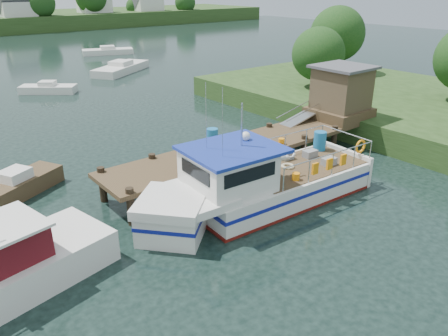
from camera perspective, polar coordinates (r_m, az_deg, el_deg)
ground_plane at (r=21.41m, az=-0.44°, el=-1.31°), size 160.00×160.00×0.00m
near_shore at (r=33.13m, az=24.27°, el=9.26°), size 16.00×30.00×7.76m
dock at (r=24.98m, az=11.41°, el=7.31°), size 16.60×3.00×4.78m
lobster_boat at (r=18.36m, az=4.13°, el=-2.26°), size 11.56×3.98×5.53m
moored_rowboat at (r=21.59m, az=-25.42°, el=-2.14°), size 4.46×3.26×1.24m
moored_far at (r=61.81m, az=-14.94°, el=14.53°), size 6.82×4.31×1.10m
moored_b at (r=41.18m, az=-21.99°, el=9.60°), size 4.64×4.12×1.03m
moored_c at (r=48.71m, az=-13.28°, el=12.60°), size 7.87×6.42×1.22m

